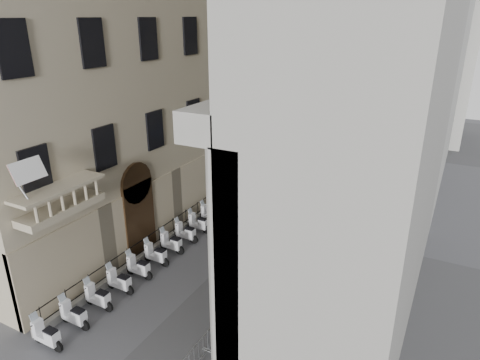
% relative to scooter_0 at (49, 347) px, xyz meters
% --- Properties ---
extents(iron_fence, '(0.30, 28.00, 1.40)m').
position_rel_scooter_0_xyz_m(iron_fence, '(-0.97, 14.03, 0.00)').
color(iron_fence, black).
rests_on(iron_fence, ground).
extents(blue_awning, '(1.60, 3.00, 3.00)m').
position_rel_scooter_0_xyz_m(blue_awning, '(7.48, 22.03, 0.00)').
color(blue_awning, navy).
rests_on(blue_awning, ground).
extents(flag, '(1.00, 1.40, 8.20)m').
position_rel_scooter_0_xyz_m(flag, '(-0.67, 1.03, 0.00)').
color(flag, '#9E0C11').
rests_on(flag, ground).
extents(scooter_0, '(1.40, 0.57, 1.50)m').
position_rel_scooter_0_xyz_m(scooter_0, '(0.00, 0.00, 0.00)').
color(scooter_0, white).
rests_on(scooter_0, ground).
extents(scooter_1, '(1.40, 0.57, 1.50)m').
position_rel_scooter_0_xyz_m(scooter_1, '(0.00, 1.47, 0.00)').
color(scooter_1, white).
rests_on(scooter_1, ground).
extents(scooter_2, '(1.40, 0.57, 1.50)m').
position_rel_scooter_0_xyz_m(scooter_2, '(0.00, 2.94, 0.00)').
color(scooter_2, white).
rests_on(scooter_2, ground).
extents(scooter_3, '(1.40, 0.57, 1.50)m').
position_rel_scooter_0_xyz_m(scooter_3, '(0.00, 4.41, 0.00)').
color(scooter_3, white).
rests_on(scooter_3, ground).
extents(scooter_4, '(1.40, 0.57, 1.50)m').
position_rel_scooter_0_xyz_m(scooter_4, '(0.00, 5.87, 0.00)').
color(scooter_4, white).
rests_on(scooter_4, ground).
extents(scooter_5, '(1.40, 0.57, 1.50)m').
position_rel_scooter_0_xyz_m(scooter_5, '(0.00, 7.34, 0.00)').
color(scooter_5, white).
rests_on(scooter_5, ground).
extents(scooter_6, '(1.40, 0.57, 1.50)m').
position_rel_scooter_0_xyz_m(scooter_6, '(0.00, 8.81, 0.00)').
color(scooter_6, white).
rests_on(scooter_6, ground).
extents(scooter_7, '(1.40, 0.57, 1.50)m').
position_rel_scooter_0_xyz_m(scooter_7, '(0.00, 10.28, 0.00)').
color(scooter_7, white).
rests_on(scooter_7, ground).
extents(scooter_8, '(1.40, 0.57, 1.50)m').
position_rel_scooter_0_xyz_m(scooter_8, '(0.00, 11.75, 0.00)').
color(scooter_8, white).
rests_on(scooter_8, ground).
extents(scooter_9, '(1.40, 0.57, 1.50)m').
position_rel_scooter_0_xyz_m(scooter_9, '(0.00, 13.22, 0.00)').
color(scooter_9, white).
rests_on(scooter_9, ground).
extents(scooter_10, '(1.40, 0.57, 1.50)m').
position_rel_scooter_0_xyz_m(scooter_10, '(0.00, 14.68, 0.00)').
color(scooter_10, white).
rests_on(scooter_10, ground).
extents(scooter_11, '(1.40, 0.57, 1.50)m').
position_rel_scooter_0_xyz_m(scooter_11, '(0.00, 16.15, 0.00)').
color(scooter_11, white).
rests_on(scooter_11, ground).
extents(scooter_12, '(1.40, 0.57, 1.50)m').
position_rel_scooter_0_xyz_m(scooter_12, '(0.00, 17.62, 0.00)').
color(scooter_12, white).
rests_on(scooter_12, ground).
extents(barrier_1, '(0.60, 2.40, 1.10)m').
position_rel_scooter_0_xyz_m(barrier_1, '(6.17, 4.20, 0.00)').
color(barrier_1, '#A2A5AA').
rests_on(barrier_1, ground).
extents(barrier_2, '(0.60, 2.40, 1.10)m').
position_rel_scooter_0_xyz_m(barrier_2, '(6.17, 6.70, 0.00)').
color(barrier_2, '#A2A5AA').
rests_on(barrier_2, ground).
extents(barrier_3, '(0.60, 2.40, 1.10)m').
position_rel_scooter_0_xyz_m(barrier_3, '(6.17, 9.20, 0.00)').
color(barrier_3, '#A2A5AA').
rests_on(barrier_3, ground).
extents(barrier_4, '(0.60, 2.40, 1.10)m').
position_rel_scooter_0_xyz_m(barrier_4, '(6.17, 11.70, 0.00)').
color(barrier_4, '#A2A5AA').
rests_on(barrier_4, ground).
extents(barrier_5, '(0.60, 2.40, 1.10)m').
position_rel_scooter_0_xyz_m(barrier_5, '(6.17, 14.20, 0.00)').
color(barrier_5, '#A2A5AA').
rests_on(barrier_5, ground).
extents(barrier_6, '(0.60, 2.40, 1.10)m').
position_rel_scooter_0_xyz_m(barrier_6, '(6.17, 16.70, 0.00)').
color(barrier_6, '#A2A5AA').
rests_on(barrier_6, ground).
extents(barrier_7, '(0.60, 2.40, 1.10)m').
position_rel_scooter_0_xyz_m(barrier_7, '(6.17, 19.20, 0.00)').
color(barrier_7, '#A2A5AA').
rests_on(barrier_7, ground).
extents(barrier_8, '(0.60, 2.40, 1.10)m').
position_rel_scooter_0_xyz_m(barrier_8, '(6.17, 21.70, 0.00)').
color(barrier_8, '#A2A5AA').
rests_on(barrier_8, ground).
extents(barrier_9, '(0.60, 2.40, 1.10)m').
position_rel_scooter_0_xyz_m(barrier_9, '(6.17, 24.20, 0.00)').
color(barrier_9, '#A2A5AA').
rests_on(barrier_9, ground).
extents(security_tent, '(3.68, 3.68, 2.99)m').
position_rel_scooter_0_xyz_m(security_tent, '(0.61, 20.55, 2.50)').
color(security_tent, white).
rests_on(security_tent, ground).
extents(street_lamp, '(2.79, 0.95, 8.78)m').
position_rel_scooter_0_xyz_m(street_lamp, '(-0.52, 19.56, 5.27)').
color(street_lamp, '#94979C').
rests_on(street_lamp, ground).
extents(info_kiosk, '(0.37, 0.92, 1.90)m').
position_rel_scooter_0_xyz_m(info_kiosk, '(0.82, 19.89, 0.96)').
color(info_kiosk, black).
rests_on(info_kiosk, ground).
extents(pedestrian_a, '(0.80, 0.60, 1.99)m').
position_rel_scooter_0_xyz_m(pedestrian_a, '(5.30, 17.53, 0.99)').
color(pedestrian_a, '#0D0F36').
rests_on(pedestrian_a, ground).
extents(pedestrian_b, '(0.94, 0.85, 1.58)m').
position_rel_scooter_0_xyz_m(pedestrian_b, '(6.33, 26.80, 0.79)').
color(pedestrian_b, black).
rests_on(pedestrian_b, ground).
extents(pedestrian_c, '(0.94, 0.75, 1.68)m').
position_rel_scooter_0_xyz_m(pedestrian_c, '(3.29, 23.64, 0.84)').
color(pedestrian_c, black).
rests_on(pedestrian_c, ground).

